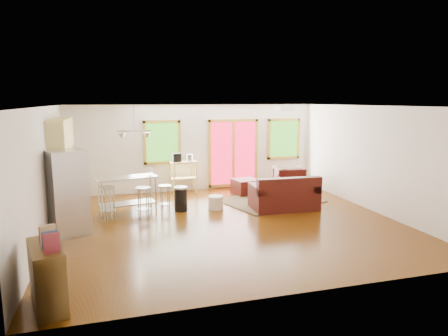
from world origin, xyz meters
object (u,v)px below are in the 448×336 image
object	(u,v)px
kitchen_cart	(182,166)
rug	(270,201)
armchair	(289,178)
ottoman	(245,187)
refrigerator	(68,193)
coffee_table	(272,185)
loveseat	(284,196)
island	(127,188)

from	to	relation	value
kitchen_cart	rug	bearing A→B (deg)	-38.78
rug	armchair	bearing A→B (deg)	43.20
ottoman	refrigerator	size ratio (longest dim) A/B	0.38
coffee_table	armchair	size ratio (longest dim) A/B	1.24
rug	refrigerator	size ratio (longest dim) A/B	1.41
loveseat	ottoman	bearing A→B (deg)	105.59
island	rug	bearing A→B (deg)	1.68
island	kitchen_cart	distance (m)	2.48
coffee_table	armchair	distance (m)	0.86
armchair	island	distance (m)	4.86
refrigerator	island	distance (m)	1.78
ottoman	refrigerator	world-z (taller)	refrigerator
loveseat	refrigerator	distance (m)	5.09
armchair	loveseat	bearing A→B (deg)	71.88
loveseat	ottoman	world-z (taller)	loveseat
rug	kitchen_cart	size ratio (longest dim) A/B	2.07
coffee_table	ottoman	world-z (taller)	ottoman
refrigerator	kitchen_cart	world-z (taller)	refrigerator
armchair	kitchen_cart	bearing A→B (deg)	-4.83
rug	refrigerator	world-z (taller)	refrigerator
coffee_table	kitchen_cart	bearing A→B (deg)	152.00
coffee_table	island	xyz separation A→B (m)	(-4.03, -0.56, 0.28)
rug	loveseat	world-z (taller)	loveseat
coffee_table	refrigerator	distance (m)	5.58
ottoman	kitchen_cart	size ratio (longest dim) A/B	0.56
rug	ottoman	xyz separation A→B (m)	(-0.39, 0.96, 0.21)
rug	ottoman	bearing A→B (deg)	112.16
rug	refrigerator	bearing A→B (deg)	-164.50
coffee_table	refrigerator	world-z (taller)	refrigerator
loveseat	armchair	xyz separation A→B (m)	(0.93, 1.76, 0.08)
rug	kitchen_cart	xyz separation A→B (m)	(-2.11, 1.70, 0.80)
rug	armchair	distance (m)	1.38
refrigerator	kitchen_cart	size ratio (longest dim) A/B	1.47
loveseat	rug	bearing A→B (deg)	94.45
coffee_table	island	size ratio (longest dim) A/B	0.71
coffee_table	island	bearing A→B (deg)	-172.04
loveseat	armchair	bearing A→B (deg)	64.86
armchair	ottoman	xyz separation A→B (m)	(-1.35, 0.06, -0.20)
refrigerator	island	world-z (taller)	refrigerator
armchair	refrigerator	world-z (taller)	refrigerator
armchair	kitchen_cart	world-z (taller)	kitchen_cart
rug	island	distance (m)	3.84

